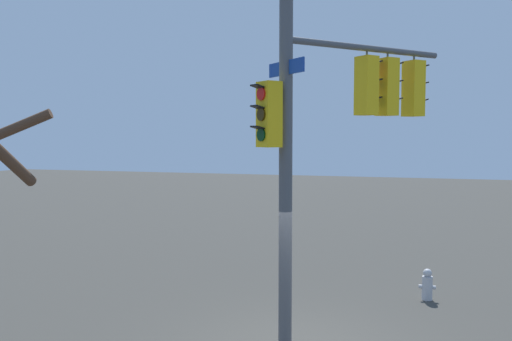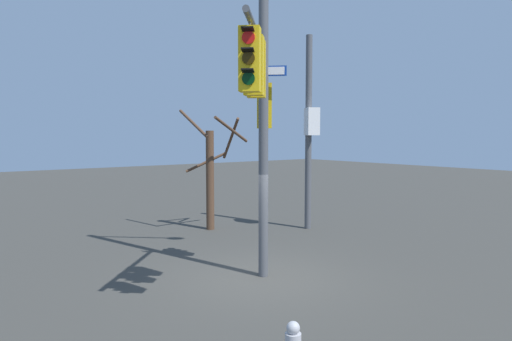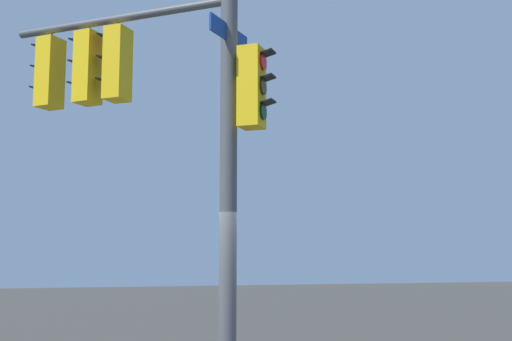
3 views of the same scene
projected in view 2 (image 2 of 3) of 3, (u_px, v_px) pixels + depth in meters
ground_plane at (260, 278)px, 11.13m from camera, size 80.00×80.00×0.00m
main_signal_pole_assembly at (267, 62)px, 10.10m from camera, size 4.92×3.29×9.74m
secondary_pole_assembly at (310, 129)px, 16.65m from camera, size 0.62×0.80×7.04m
bare_tree_behind_pole at (212, 172)px, 16.75m from camera, size 2.17×2.34×4.37m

